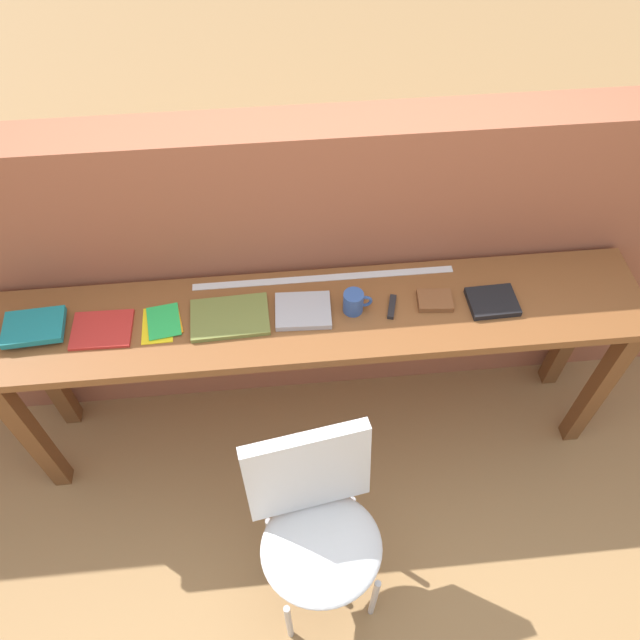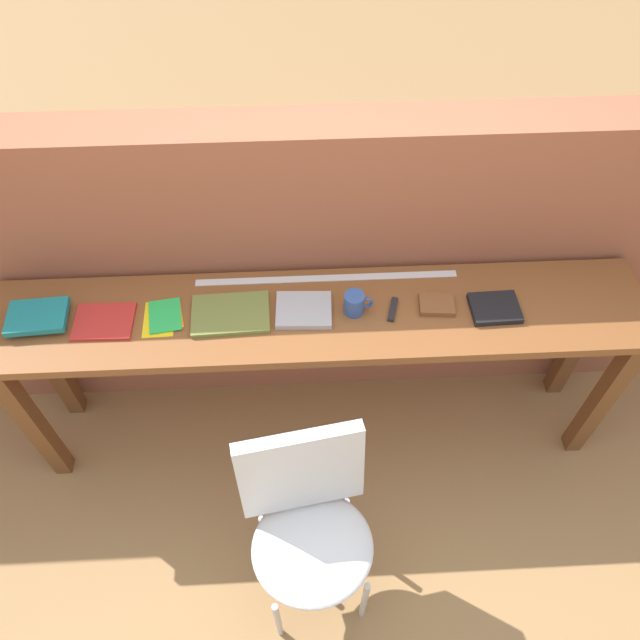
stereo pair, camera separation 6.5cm
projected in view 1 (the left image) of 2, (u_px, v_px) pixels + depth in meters
The scene contains 14 objects.
ground_plane at pixel (325, 483), 2.85m from camera, with size 40.00×40.00×0.00m, color #9E7547.
brick_wall_back at pixel (311, 271), 2.65m from camera, with size 6.00×0.20×1.48m, color #935138.
sideboard at pixel (319, 335), 2.45m from camera, with size 2.50×0.44×0.88m.
chair_white_moulded at pixel (317, 522), 2.21m from camera, with size 0.51×0.52×0.89m.
book_stack_leftmost at pixel (34, 328), 2.26m from camera, with size 0.22×0.17×0.05m.
magazine_cycling at pixel (102, 330), 2.28m from camera, with size 0.22×0.17×0.01m, color red.
pamphlet_pile_colourful at pixel (162, 322), 2.30m from camera, with size 0.16×0.18×0.01m.
book_open_centre at pixel (230, 317), 2.31m from camera, with size 0.29×0.19×0.02m, color olive.
book_grey_hardcover at pixel (303, 311), 2.33m from camera, with size 0.21×0.17×0.02m, color #9E9EA3.
mug at pixel (354, 302), 2.31m from camera, with size 0.11×0.08×0.09m.
multitool_folded at pixel (392, 307), 2.34m from camera, with size 0.02×0.11×0.02m, color black.
leather_journal_brown at pixel (435, 300), 2.36m from camera, with size 0.13×0.10×0.02m, color brown.
book_repair_rightmost at pixel (492, 302), 2.35m from camera, with size 0.18×0.15×0.02m, color black.
ruler_metal_back_edge at pixel (324, 278), 2.44m from camera, with size 1.02×0.03×0.00m, color silver.
Camera 1 is at (-0.13, -1.14, 2.71)m, focal length 35.00 mm.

